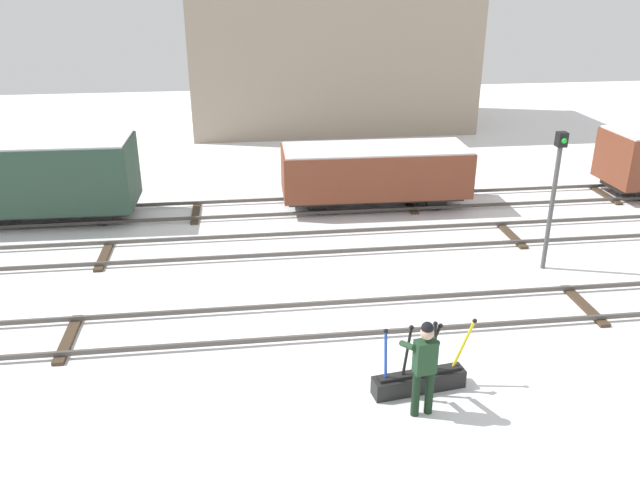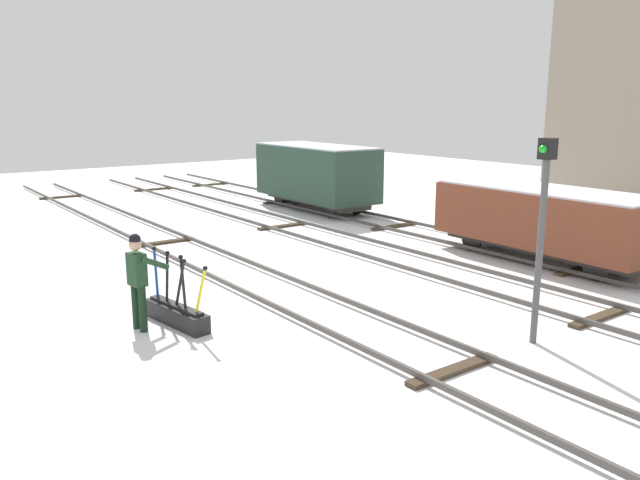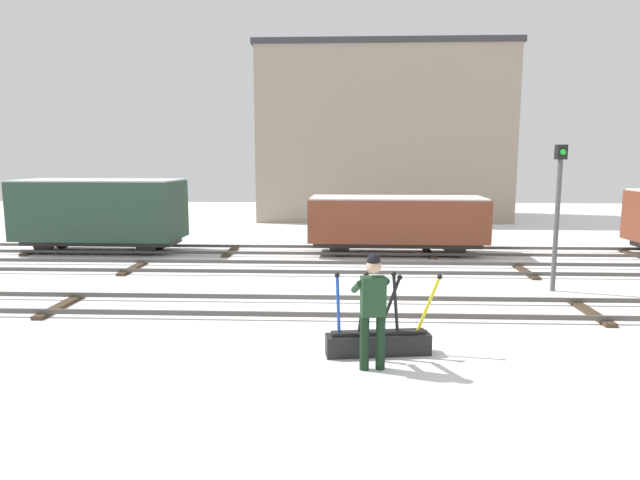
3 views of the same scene
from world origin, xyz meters
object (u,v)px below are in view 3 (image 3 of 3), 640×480
object	(u,v)px
switch_lever_frame	(378,340)
freight_car_back_track	(100,211)
rail_worker	(373,303)
signal_post	(558,202)
freight_car_near_switch	(397,221)

from	to	relation	value
switch_lever_frame	freight_car_back_track	size ratio (longest dim) A/B	0.35
switch_lever_frame	rail_worker	bearing A→B (deg)	-110.69
switch_lever_frame	rail_worker	size ratio (longest dim) A/B	1.06
rail_worker	signal_post	xyz separation A→B (m)	(4.85, 5.47, 1.18)
freight_car_back_track	freight_car_near_switch	xyz separation A→B (m)	(10.50, 0.00, -0.29)
switch_lever_frame	freight_car_back_track	distance (m)	13.77
signal_post	freight_car_back_track	xyz separation A→B (m)	(-13.98, 5.29, -0.78)
rail_worker	freight_car_near_switch	world-z (taller)	freight_car_near_switch
freight_car_back_track	freight_car_near_switch	bearing A→B (deg)	1.33
rail_worker	signal_post	world-z (taller)	signal_post
freight_car_back_track	freight_car_near_switch	world-z (taller)	freight_car_back_track
rail_worker	freight_car_near_switch	distance (m)	10.85
switch_lever_frame	signal_post	bearing A→B (deg)	37.24
switch_lever_frame	freight_car_near_switch	bearing A→B (deg)	74.70
freight_car_back_track	rail_worker	bearing A→B (deg)	-48.36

